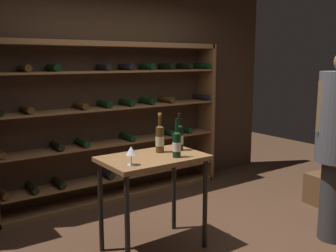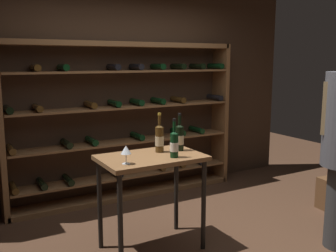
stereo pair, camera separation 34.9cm
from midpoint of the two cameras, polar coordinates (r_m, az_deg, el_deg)
ground_plane at (r=3.89m, az=7.57°, el=-17.04°), size 9.58×9.58×0.00m
back_wall at (r=5.03m, az=-4.56°, el=5.33°), size 5.13×0.10×2.72m
wine_rack at (r=4.85m, az=-4.17°, el=0.64°), size 3.01×0.32×1.96m
tasting_table at (r=3.51m, az=0.37°, el=-6.41°), size 0.93×0.59×0.89m
wine_bottle_black_capsule at (r=3.59m, az=1.51°, el=-1.82°), size 0.08×0.08×0.37m
wine_bottle_amber_reserve at (r=3.66m, az=4.46°, el=-1.67°), size 0.08×0.08×0.36m
wine_bottle_gold_foil at (r=3.40m, az=3.87°, el=-2.67°), size 0.08×0.08×0.35m
wine_glass_stemmed_center at (r=3.18m, az=-3.13°, el=-3.66°), size 0.09×0.09×0.16m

